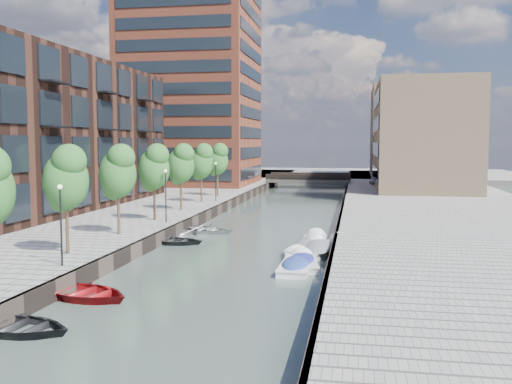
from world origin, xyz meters
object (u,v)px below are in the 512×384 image
(bridge, at_px, (309,179))
(motorboat_1, at_px, (307,248))
(tree_1, at_px, (66,177))
(tree_2, at_px, (118,171))
(sloop_1, at_px, (173,244))
(tree_6, at_px, (217,159))
(car, at_px, (375,181))
(motorboat_0, at_px, (297,265))
(sloop_2, at_px, (84,298))
(motorboat_4, at_px, (323,250))
(tree_4, at_px, (181,163))
(sloop_3, at_px, (204,234))
(tree_5, at_px, (201,161))
(motorboat_3, at_px, (300,262))
(motorboat_2, at_px, (315,242))
(sloop_4, at_px, (207,232))
(tree_3, at_px, (154,166))
(sloop_0, at_px, (17,332))

(bridge, height_order, motorboat_1, bridge)
(tree_1, distance_m, tree_2, 7.00)
(tree_2, distance_m, sloop_1, 6.55)
(tree_6, distance_m, car, 28.26)
(motorboat_0, bearing_deg, sloop_1, 145.80)
(sloop_2, distance_m, motorboat_4, 16.42)
(sloop_2, bearing_deg, tree_4, 25.95)
(sloop_1, height_order, sloop_3, sloop_3)
(tree_4, bearing_deg, tree_5, 90.00)
(tree_2, height_order, motorboat_3, tree_2)
(sloop_1, bearing_deg, sloop_2, -175.14)
(sloop_1, height_order, motorboat_2, motorboat_2)
(tree_6, xyz_separation_m, motorboat_1, (12.69, -26.61, -5.11))
(motorboat_3, bearing_deg, sloop_1, 150.41)
(tree_6, bearing_deg, bridge, 71.90)
(tree_1, bearing_deg, motorboat_4, 29.03)
(tree_2, xyz_separation_m, tree_6, (0.00, 28.00, 0.00))
(tree_1, bearing_deg, sloop_4, 74.81)
(tree_4, height_order, motorboat_0, tree_4)
(motorboat_4, bearing_deg, car, 84.29)
(motorboat_2, bearing_deg, tree_3, 167.60)
(tree_1, height_order, sloop_0, tree_1)
(tree_1, bearing_deg, motorboat_3, 16.64)
(tree_4, height_order, sloop_1, tree_4)
(motorboat_1, bearing_deg, tree_3, 156.16)
(sloop_0, bearing_deg, tree_2, 17.49)
(tree_1, bearing_deg, sloop_2, -55.40)
(motorboat_4, bearing_deg, motorboat_2, 102.67)
(tree_2, relative_size, sloop_1, 1.37)
(sloop_3, bearing_deg, tree_4, 31.89)
(tree_1, xyz_separation_m, sloop_2, (3.53, -5.12, -5.31))
(tree_3, xyz_separation_m, motorboat_4, (13.83, -6.33, -5.07))
(tree_5, distance_m, car, 33.77)
(tree_3, relative_size, tree_5, 1.00)
(sloop_4, bearing_deg, motorboat_4, -102.82)
(sloop_1, height_order, motorboat_3, motorboat_3)
(tree_1, xyz_separation_m, sloop_4, (4.07, 14.99, -5.31))
(sloop_3, height_order, sloop_4, sloop_3)
(tree_3, xyz_separation_m, motorboat_2, (13.05, -2.87, -5.22))
(bridge, distance_m, sloop_4, 46.25)
(tree_5, bearing_deg, motorboat_4, -55.78)
(motorboat_2, bearing_deg, motorboat_3, -92.52)
(tree_2, xyz_separation_m, sloop_0, (3.25, -17.00, -5.31))
(motorboat_2, bearing_deg, tree_1, -139.54)
(tree_1, distance_m, tree_5, 28.00)
(sloop_2, xyz_separation_m, sloop_4, (0.53, 20.11, 0.00))
(motorboat_1, bearing_deg, motorboat_2, 82.62)
(tree_1, bearing_deg, sloop_3, 73.99)
(sloop_0, bearing_deg, sloop_4, 4.79)
(tree_2, bearing_deg, sloop_0, -79.16)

